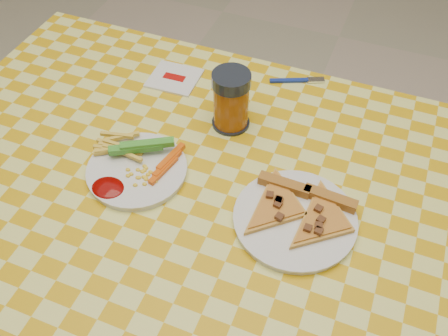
{
  "coord_description": "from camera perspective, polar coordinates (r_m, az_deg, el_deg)",
  "views": [
    {
      "loc": [
        0.27,
        -0.57,
        1.52
      ],
      "look_at": [
        0.03,
        0.05,
        0.78
      ],
      "focal_mm": 40.0,
      "sensor_mm": 36.0,
      "label": 1
    }
  ],
  "objects": [
    {
      "name": "pizza_slices",
      "position": [
        0.94,
        8.62,
        -4.71
      ],
      "size": [
        0.22,
        0.21,
        0.02
      ],
      "color": "gold",
      "rests_on": "plate_right"
    },
    {
      "name": "fries_veggies",
      "position": [
        1.02,
        -9.99,
        1.08
      ],
      "size": [
        0.2,
        0.18,
        0.04
      ],
      "color": "#DAC745",
      "rests_on": "plate_left"
    },
    {
      "name": "plate_right",
      "position": [
        0.94,
        8.08,
        -5.87
      ],
      "size": [
        0.23,
        0.23,
        0.01
      ],
      "primitive_type": "cylinder",
      "rotation": [
        0.0,
        0.0,
        0.02
      ],
      "color": "silver",
      "rests_on": "table"
    },
    {
      "name": "napkin",
      "position": [
        1.24,
        -5.69,
        10.19
      ],
      "size": [
        0.12,
        0.11,
        0.01
      ],
      "rotation": [
        0.0,
        0.0,
        0.04
      ],
      "color": "silver",
      "rests_on": "table"
    },
    {
      "name": "table",
      "position": [
        1.05,
        -2.27,
        -4.79
      ],
      "size": [
        1.28,
        0.88,
        0.76
      ],
      "color": "white",
      "rests_on": "ground"
    },
    {
      "name": "fork",
      "position": [
        1.24,
        8.43,
        9.9
      ],
      "size": [
        0.13,
        0.07,
        0.01
      ],
      "rotation": [
        0.0,
        0.0,
        0.41
      ],
      "color": "navy",
      "rests_on": "table"
    },
    {
      "name": "drink_glass",
      "position": [
        1.07,
        0.81,
        7.71
      ],
      "size": [
        0.08,
        0.08,
        0.14
      ],
      "color": "black",
      "rests_on": "table"
    },
    {
      "name": "plate_left",
      "position": [
        1.02,
        -9.89,
        -0.31
      ],
      "size": [
        0.25,
        0.25,
        0.01
      ],
      "primitive_type": "cylinder",
      "rotation": [
        0.0,
        0.0,
        0.31
      ],
      "color": "silver",
      "rests_on": "table"
    }
  ]
}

